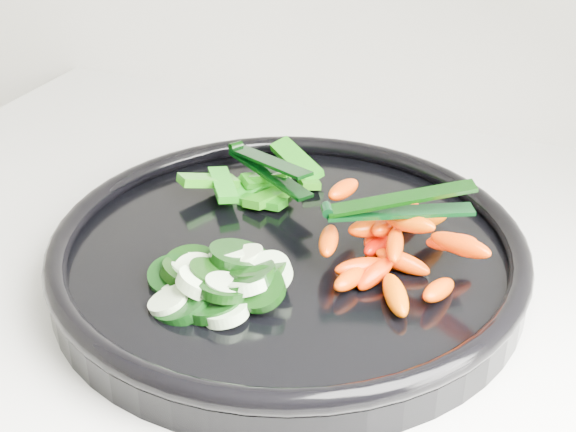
% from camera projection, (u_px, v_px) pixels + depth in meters
% --- Properties ---
extents(veggie_tray, '(0.42, 0.42, 0.04)m').
position_uv_depth(veggie_tray, '(288.00, 254.00, 0.63)').
color(veggie_tray, black).
rests_on(veggie_tray, counter).
extents(cucumber_pile, '(0.12, 0.12, 0.04)m').
position_uv_depth(cucumber_pile, '(216.00, 278.00, 0.58)').
color(cucumber_pile, black).
rests_on(cucumber_pile, veggie_tray).
extents(carrot_pile, '(0.14, 0.16, 0.05)m').
position_uv_depth(carrot_pile, '(394.00, 243.00, 0.60)').
color(carrot_pile, '#FF4800').
rests_on(carrot_pile, veggie_tray).
extents(pepper_pile, '(0.12, 0.12, 0.03)m').
position_uv_depth(pepper_pile, '(261.00, 182.00, 0.71)').
color(pepper_pile, '#206C0A').
rests_on(pepper_pile, veggie_tray).
extents(tong_carrot, '(0.11, 0.07, 0.02)m').
position_uv_depth(tong_carrot, '(396.00, 206.00, 0.59)').
color(tong_carrot, black).
rests_on(tong_carrot, carrot_pile).
extents(tong_pepper, '(0.10, 0.07, 0.02)m').
position_uv_depth(tong_pepper, '(267.00, 166.00, 0.70)').
color(tong_pepper, black).
rests_on(tong_pepper, pepper_pile).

